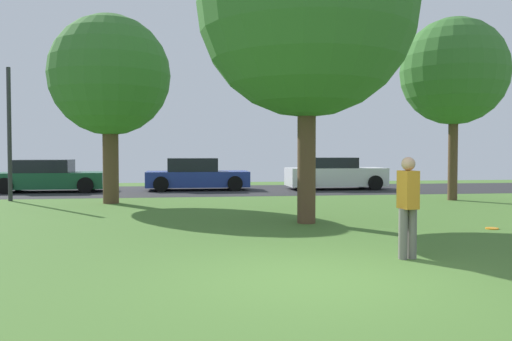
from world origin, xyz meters
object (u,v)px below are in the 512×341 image
at_px(parked_car_green, 49,177).
at_px(parked_car_blue, 196,175).
at_px(maple_tree_near, 110,76).
at_px(parked_car_white, 335,174).
at_px(maple_tree_far, 307,7).
at_px(oak_tree_center, 454,72).
at_px(street_lamp_post, 9,134).
at_px(person_bystander, 408,203).
at_px(frisbee_disc, 492,228).

xyz_separation_m(parked_car_green, parked_car_blue, (6.04, 0.20, 0.02)).
xyz_separation_m(maple_tree_near, parked_car_white, (8.98, 5.10, -3.44)).
bearing_deg(parked_car_blue, parked_car_green, -178.15).
relative_size(maple_tree_far, parked_car_green, 1.73).
distance_m(oak_tree_center, parked_car_green, 16.19).
xyz_separation_m(oak_tree_center, parked_car_green, (-14.63, 5.82, -3.78)).
bearing_deg(parked_car_white, street_lamp_post, -163.06).
bearing_deg(parked_car_white, parked_car_blue, 176.16).
bearing_deg(oak_tree_center, maple_tree_near, 177.42).
bearing_deg(maple_tree_near, street_lamp_post, 159.44).
distance_m(maple_tree_near, parked_car_white, 10.88).
relative_size(maple_tree_far, oak_tree_center, 1.22).
relative_size(parked_car_blue, street_lamp_post, 0.97).
xyz_separation_m(person_bystander, frisbee_disc, (3.17, 2.77, -0.86)).
height_order(maple_tree_far, parked_car_white, maple_tree_far).
bearing_deg(parked_car_white, maple_tree_near, -150.42).
height_order(maple_tree_far, frisbee_disc, maple_tree_far).
bearing_deg(frisbee_disc, maple_tree_near, 141.69).
distance_m(parked_car_white, street_lamp_post, 13.11).
distance_m(parked_car_green, street_lamp_post, 4.34).
height_order(maple_tree_near, street_lamp_post, maple_tree_near).
bearing_deg(parked_car_blue, street_lamp_post, -146.67).
xyz_separation_m(frisbee_disc, parked_car_blue, (-5.98, 12.53, 0.62)).
relative_size(oak_tree_center, person_bystander, 3.90).
height_order(oak_tree_center, parked_car_white, oak_tree_center).
relative_size(person_bystander, street_lamp_post, 0.36).
bearing_deg(frisbee_disc, maple_tree_far, 158.06).
bearing_deg(parked_car_white, maple_tree_far, -109.87).
distance_m(maple_tree_near, maple_tree_far, 7.60).
distance_m(maple_tree_far, parked_car_blue, 12.06).
height_order(maple_tree_far, person_bystander, maple_tree_far).
xyz_separation_m(maple_tree_far, street_lamp_post, (-8.61, 6.82, -2.76)).
bearing_deg(person_bystander, maple_tree_near, 23.72).
relative_size(maple_tree_near, person_bystander, 3.78).
xyz_separation_m(maple_tree_near, frisbee_disc, (8.90, -7.03, -4.08)).
relative_size(oak_tree_center, parked_car_white, 1.46).
bearing_deg(street_lamp_post, parked_car_blue, 33.33).
height_order(maple_tree_far, parked_car_green, maple_tree_far).
xyz_separation_m(maple_tree_near, parked_car_blue, (2.91, 5.50, -3.46)).
bearing_deg(oak_tree_center, maple_tree_far, -141.81).
bearing_deg(person_bystander, parked_car_green, 23.80).
relative_size(maple_tree_near, frisbee_disc, 22.40).
xyz_separation_m(parked_car_green, parked_car_white, (12.11, -0.21, 0.04)).
relative_size(oak_tree_center, street_lamp_post, 1.38).
distance_m(parked_car_green, parked_car_white, 12.11).
bearing_deg(oak_tree_center, parked_car_blue, 144.96).
bearing_deg(parked_car_blue, maple_tree_far, -78.57).
bearing_deg(parked_car_blue, person_bystander, -79.57).
relative_size(maple_tree_near, street_lamp_post, 1.34).
height_order(frisbee_disc, parked_car_blue, parked_car_blue).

